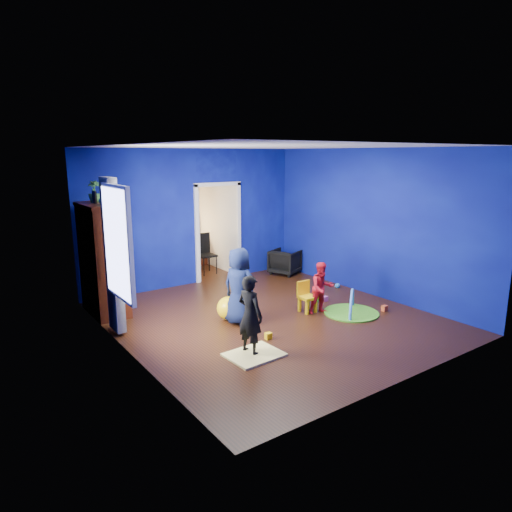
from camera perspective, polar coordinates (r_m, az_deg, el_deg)
floor at (r=7.98m, az=1.80°, el=-7.77°), size 5.00×5.50×0.01m
ceiling at (r=7.49m, az=1.96°, el=13.53°), size 5.00×5.50×0.01m
wall_back at (r=9.90m, az=-7.83°, el=4.78°), size 5.00×0.02×2.90m
wall_front at (r=5.71m, az=18.82°, el=-1.54°), size 5.00×0.02×2.90m
wall_left at (r=6.43m, az=-16.16°, el=0.17°), size 0.02×5.50×2.90m
wall_right at (r=9.31m, az=14.25°, el=4.01°), size 0.02×5.50×2.90m
alcove at (r=10.98m, az=-7.15°, el=4.50°), size 1.00×1.75×2.50m
armchair at (r=10.80m, az=3.65°, el=-0.73°), size 0.83×0.82×0.58m
child_black at (r=6.44m, az=-0.75°, el=-7.39°), size 0.36×0.47×1.15m
child_navy at (r=7.55m, az=-2.14°, el=-3.80°), size 0.58×0.72×1.29m
toddler_red at (r=8.16m, az=8.23°, el=-3.98°), size 0.52×0.45×0.93m
vase at (r=7.96m, az=-18.47°, el=6.70°), size 0.19×0.19×0.18m
potted_plant at (r=8.45m, az=-19.57°, el=7.60°), size 0.27×0.27×0.37m
tv_armoire at (r=8.41m, az=-18.57°, el=-0.41°), size 0.58×1.14×1.96m
crt_tv at (r=8.41m, az=-18.33°, el=-0.11°), size 0.46×0.70×0.54m
yellow_blanket at (r=6.58m, az=-0.23°, el=-12.24°), size 0.78×0.64×0.03m
hopper_ball at (r=7.86m, az=-3.43°, el=-6.53°), size 0.41×0.41×0.41m
kid_chair at (r=8.27m, az=6.47°, el=-5.28°), size 0.29×0.29×0.50m
play_mat at (r=8.38m, az=11.82°, el=-6.96°), size 0.97×0.97×0.03m
toy_arch at (r=8.37m, az=11.82°, el=-6.91°), size 0.69×0.59×0.86m
window_left at (r=6.74m, az=-17.08°, el=1.54°), size 0.03×0.95×1.55m
curtain at (r=7.35m, az=-17.46°, el=0.01°), size 0.14×0.42×2.40m
doorway at (r=10.25m, az=-4.79°, el=2.86°), size 1.16×0.10×2.10m
study_desk at (r=11.68m, az=-8.51°, el=0.59°), size 0.88×0.44×0.75m
desk_monitor at (r=11.68m, az=-8.87°, el=3.45°), size 0.40×0.05×0.32m
desk_lamp at (r=11.51m, az=-9.98°, el=3.18°), size 0.14×0.14×0.14m
folding_chair at (r=10.83m, az=-6.22°, el=0.17°), size 0.40×0.40×0.92m
book_shelf at (r=11.56m, az=-9.03°, el=8.69°), size 0.88×0.24×0.04m
toy_0 at (r=8.64m, az=15.76°, el=-6.30°), size 0.10×0.08×0.10m
toy_1 at (r=9.86m, az=10.14°, el=-3.63°), size 0.11×0.11×0.11m
toy_2 at (r=7.12m, az=1.55°, el=-9.95°), size 0.10×0.08×0.10m
toy_3 at (r=8.84m, az=7.52°, el=-5.45°), size 0.11×0.11×0.11m
toy_4 at (r=8.94m, az=8.61°, el=-5.31°), size 0.10×0.08×0.10m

